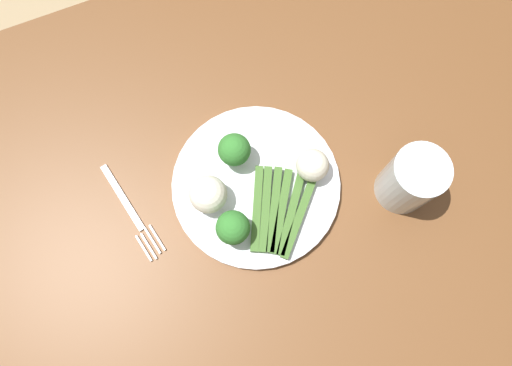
% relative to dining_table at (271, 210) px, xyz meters
% --- Properties ---
extents(ground_plane, '(6.00, 6.00, 0.02)m').
position_rel_dining_table_xyz_m(ground_plane, '(0.00, 0.00, -0.67)').
color(ground_plane, tan).
extents(dining_table, '(1.47, 0.88, 0.76)m').
position_rel_dining_table_xyz_m(dining_table, '(0.00, 0.00, 0.00)').
color(dining_table, brown).
rests_on(dining_table, ground_plane).
extents(plate, '(0.25, 0.25, 0.01)m').
position_rel_dining_table_xyz_m(plate, '(0.02, -0.02, 0.11)').
color(plate, white).
rests_on(plate, dining_table).
extents(asparagus_bundle, '(0.13, 0.15, 0.01)m').
position_rel_dining_table_xyz_m(asparagus_bundle, '(0.00, 0.03, 0.12)').
color(asparagus_bundle, '#3D6626').
rests_on(asparagus_bundle, plate).
extents(broccoli_front_left, '(0.05, 0.05, 0.06)m').
position_rel_dining_table_xyz_m(broccoli_front_left, '(0.08, 0.03, 0.15)').
color(broccoli_front_left, '#609E3D').
rests_on(broccoli_front_left, plate).
extents(broccoli_left, '(0.05, 0.05, 0.06)m').
position_rel_dining_table_xyz_m(broccoli_left, '(0.03, -0.07, 0.15)').
color(broccoli_left, '#609E3D').
rests_on(broccoli_left, plate).
extents(cauliflower_near_center, '(0.05, 0.05, 0.05)m').
position_rel_dining_table_xyz_m(cauliflower_near_center, '(-0.07, -0.01, 0.14)').
color(cauliflower_near_center, silver).
rests_on(cauliflower_near_center, plate).
extents(cauliflower_mid, '(0.06, 0.06, 0.06)m').
position_rel_dining_table_xyz_m(cauliflower_mid, '(0.09, -0.03, 0.14)').
color(cauliflower_mid, white).
rests_on(cauliflower_mid, plate).
extents(fork, '(0.05, 0.17, 0.00)m').
position_rel_dining_table_xyz_m(fork, '(0.21, -0.06, 0.10)').
color(fork, silver).
rests_on(fork, dining_table).
extents(water_glass, '(0.08, 0.08, 0.11)m').
position_rel_dining_table_xyz_m(water_glass, '(-0.18, 0.06, 0.15)').
color(water_glass, silver).
rests_on(water_glass, dining_table).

